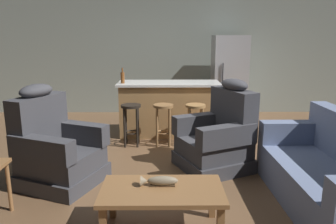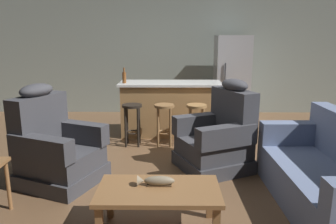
{
  "view_description": "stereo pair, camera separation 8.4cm",
  "coord_description": "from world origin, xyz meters",
  "px_view_note": "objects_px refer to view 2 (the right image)",
  "views": [
    {
      "loc": [
        -0.06,
        -4.39,
        1.75
      ],
      "look_at": [
        -0.03,
        -0.1,
        0.75
      ],
      "focal_mm": 35.0,
      "sensor_mm": 36.0,
      "label": 1
    },
    {
      "loc": [
        0.02,
        -4.39,
        1.75
      ],
      "look_at": [
        -0.03,
        -0.1,
        0.75
      ],
      "focal_mm": 35.0,
      "sensor_mm": 36.0,
      "label": 2
    }
  ],
  "objects_px": {
    "bar_stool_right": "(196,117)",
    "bottle_tall_green": "(124,77)",
    "coffee_table": "(159,194)",
    "refrigerator": "(231,78)",
    "bar_stool_middle": "(164,117)",
    "recliner_near_island": "(219,138)",
    "bar_stool_left": "(132,117)",
    "couch": "(331,178)",
    "kitchen_island": "(170,108)",
    "recliner_near_lamp": "(56,149)",
    "fish_figurine": "(156,181)"
  },
  "relations": [
    {
      "from": "recliner_near_lamp",
      "to": "bottle_tall_green",
      "type": "distance_m",
      "value": 2.07
    },
    {
      "from": "recliner_near_lamp",
      "to": "bar_stool_middle",
      "type": "height_order",
      "value": "recliner_near_lamp"
    },
    {
      "from": "refrigerator",
      "to": "bottle_tall_green",
      "type": "xyz_separation_m",
      "value": [
        -2.09,
        -1.32,
        0.17
      ]
    },
    {
      "from": "recliner_near_island",
      "to": "bar_stool_left",
      "type": "bearing_deg",
      "value": -60.57
    },
    {
      "from": "fish_figurine",
      "to": "kitchen_island",
      "type": "distance_m",
      "value": 2.98
    },
    {
      "from": "bar_stool_right",
      "to": "bottle_tall_green",
      "type": "bearing_deg",
      "value": 157.42
    },
    {
      "from": "bar_stool_right",
      "to": "bar_stool_left",
      "type": "bearing_deg",
      "value": 180.0
    },
    {
      "from": "fish_figurine",
      "to": "bar_stool_middle",
      "type": "distance_m",
      "value": 2.35
    },
    {
      "from": "bar_stool_middle",
      "to": "refrigerator",
      "type": "bearing_deg",
      "value": 52.87
    },
    {
      "from": "recliner_near_island",
      "to": "kitchen_island",
      "type": "relative_size",
      "value": 0.67
    },
    {
      "from": "refrigerator",
      "to": "bottle_tall_green",
      "type": "distance_m",
      "value": 2.48
    },
    {
      "from": "fish_figurine",
      "to": "refrigerator",
      "type": "relative_size",
      "value": 0.19
    },
    {
      "from": "bottle_tall_green",
      "to": "couch",
      "type": "bearing_deg",
      "value": -45.75
    },
    {
      "from": "bar_stool_right",
      "to": "bottle_tall_green",
      "type": "height_order",
      "value": "bottle_tall_green"
    },
    {
      "from": "recliner_near_lamp",
      "to": "bar_stool_middle",
      "type": "distance_m",
      "value": 1.88
    },
    {
      "from": "recliner_near_island",
      "to": "bar_stool_middle",
      "type": "distance_m",
      "value": 1.19
    },
    {
      "from": "bar_stool_left",
      "to": "bar_stool_right",
      "type": "xyz_separation_m",
      "value": [
        1.03,
        0.0,
        0.0
      ]
    },
    {
      "from": "bottle_tall_green",
      "to": "fish_figurine",
      "type": "bearing_deg",
      "value": -76.71
    },
    {
      "from": "kitchen_island",
      "to": "bar_stool_left",
      "type": "relative_size",
      "value": 2.65
    },
    {
      "from": "bar_stool_middle",
      "to": "bottle_tall_green",
      "type": "xyz_separation_m",
      "value": [
        -0.7,
        0.51,
        0.58
      ]
    },
    {
      "from": "couch",
      "to": "bottle_tall_green",
      "type": "height_order",
      "value": "bottle_tall_green"
    },
    {
      "from": "kitchen_island",
      "to": "bar_stool_right",
      "type": "height_order",
      "value": "kitchen_island"
    },
    {
      "from": "recliner_near_lamp",
      "to": "recliner_near_island",
      "type": "bearing_deg",
      "value": 35.23
    },
    {
      "from": "coffee_table",
      "to": "recliner_near_lamp",
      "type": "height_order",
      "value": "recliner_near_lamp"
    },
    {
      "from": "bar_stool_left",
      "to": "bar_stool_right",
      "type": "height_order",
      "value": "same"
    },
    {
      "from": "recliner_near_lamp",
      "to": "bottle_tall_green",
      "type": "relative_size",
      "value": 4.46
    },
    {
      "from": "bar_stool_right",
      "to": "bottle_tall_green",
      "type": "relative_size",
      "value": 2.53
    },
    {
      "from": "coffee_table",
      "to": "refrigerator",
      "type": "xyz_separation_m",
      "value": [
        1.38,
        4.25,
        0.52
      ]
    },
    {
      "from": "fish_figurine",
      "to": "kitchen_island",
      "type": "relative_size",
      "value": 0.19
    },
    {
      "from": "couch",
      "to": "bar_stool_right",
      "type": "distance_m",
      "value": 2.35
    },
    {
      "from": "bar_stool_left",
      "to": "bottle_tall_green",
      "type": "bearing_deg",
      "value": 110.05
    },
    {
      "from": "fish_figurine",
      "to": "kitchen_island",
      "type": "height_order",
      "value": "kitchen_island"
    },
    {
      "from": "bottle_tall_green",
      "to": "coffee_table",
      "type": "bearing_deg",
      "value": -76.46
    },
    {
      "from": "kitchen_island",
      "to": "bar_stool_right",
      "type": "relative_size",
      "value": 2.65
    },
    {
      "from": "bar_stool_left",
      "to": "refrigerator",
      "type": "xyz_separation_m",
      "value": [
        1.9,
        1.83,
        0.41
      ]
    },
    {
      "from": "coffee_table",
      "to": "recliner_near_island",
      "type": "height_order",
      "value": "recliner_near_island"
    },
    {
      "from": "kitchen_island",
      "to": "couch",
      "type": "bearing_deg",
      "value": -58.0
    },
    {
      "from": "recliner_near_lamp",
      "to": "bar_stool_left",
      "type": "bearing_deg",
      "value": 83.39
    },
    {
      "from": "coffee_table",
      "to": "recliner_near_lamp",
      "type": "relative_size",
      "value": 0.92
    },
    {
      "from": "couch",
      "to": "recliner_near_lamp",
      "type": "height_order",
      "value": "recliner_near_lamp"
    },
    {
      "from": "couch",
      "to": "kitchen_island",
      "type": "bearing_deg",
      "value": -58.98
    },
    {
      "from": "couch",
      "to": "bar_stool_middle",
      "type": "distance_m",
      "value": 2.65
    },
    {
      "from": "kitchen_island",
      "to": "recliner_near_island",
      "type": "bearing_deg",
      "value": -67.26
    },
    {
      "from": "fish_figurine",
      "to": "bar_stool_left",
      "type": "height_order",
      "value": "bar_stool_left"
    },
    {
      "from": "couch",
      "to": "bar_stool_right",
      "type": "height_order",
      "value": "couch"
    },
    {
      "from": "bar_stool_left",
      "to": "refrigerator",
      "type": "bearing_deg",
      "value": 43.89
    },
    {
      "from": "fish_figurine",
      "to": "couch",
      "type": "distance_m",
      "value": 1.81
    },
    {
      "from": "kitchen_island",
      "to": "bar_stool_left",
      "type": "bearing_deg",
      "value": -134.25
    },
    {
      "from": "bottle_tall_green",
      "to": "recliner_near_island",
      "type": "bearing_deg",
      "value": -44.57
    },
    {
      "from": "couch",
      "to": "recliner_near_island",
      "type": "height_order",
      "value": "recliner_near_island"
    }
  ]
}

